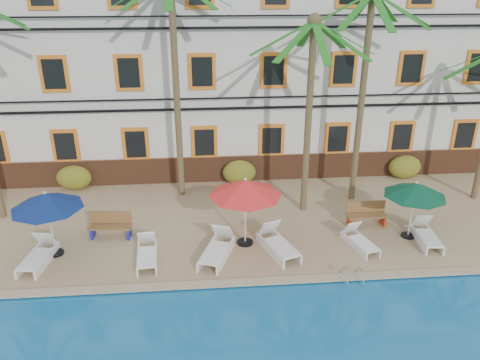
{
  "coord_description": "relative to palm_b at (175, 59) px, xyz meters",
  "views": [
    {
      "loc": [
        -1.59,
        -12.72,
        8.91
      ],
      "look_at": [
        -0.25,
        3.0,
        2.0
      ],
      "focal_mm": 35.0,
      "sensor_mm": 36.0,
      "label": 1
    }
  ],
  "objects": [
    {
      "name": "ground",
      "position": [
        2.54,
        -5.69,
        -5.97
      ],
      "size": [
        100.0,
        100.0,
        0.0
      ],
      "primitive_type": "plane",
      "color": "#384C23",
      "rests_on": "ground"
    },
    {
      "name": "pool_deck",
      "position": [
        2.54,
        -0.69,
        -5.84
      ],
      "size": [
        30.0,
        12.0,
        0.25
      ],
      "primitive_type": "cube",
      "color": "tan",
      "rests_on": "ground"
    },
    {
      "name": "pool_coping",
      "position": [
        2.54,
        -6.59,
        -5.69
      ],
      "size": [
        30.0,
        0.35,
        0.06
      ],
      "primitive_type": "cube",
      "color": "tan",
      "rests_on": "pool_deck"
    },
    {
      "name": "hotel_building",
      "position": [
        2.54,
        4.29,
        -0.59
      ],
      "size": [
        25.4,
        6.44,
        10.22
      ],
      "color": "silver",
      "rests_on": "pool_deck"
    },
    {
      "name": "palm_b",
      "position": [
        0.0,
        0.0,
        0.0
      ],
      "size": [
        4.45,
        4.45,
        9.0
      ],
      "color": "brown",
      "rests_on": "pool_deck"
    },
    {
      "name": "palm_c",
      "position": [
        4.92,
        -1.83,
        -0.86
      ],
      "size": [
        4.45,
        4.45,
        7.5
      ],
      "color": "brown",
      "rests_on": "pool_deck"
    },
    {
      "name": "palm_d",
      "position": [
        7.17,
        -1.02,
        -0.35
      ],
      "size": [
        4.45,
        4.45,
        8.38
      ],
      "color": "brown",
      "rests_on": "pool_deck"
    },
    {
      "name": "shrub_left",
      "position": [
        -4.7,
        0.91,
        -5.17
      ],
      "size": [
        1.5,
        0.9,
        1.1
      ],
      "primitive_type": "ellipsoid",
      "color": "#2C5117",
      "rests_on": "pool_deck"
    },
    {
      "name": "shrub_mid",
      "position": [
        2.56,
        0.91,
        -5.17
      ],
      "size": [
        1.5,
        0.9,
        1.1
      ],
      "primitive_type": "ellipsoid",
      "color": "#2C5117",
      "rests_on": "pool_deck"
    },
    {
      "name": "shrub_right",
      "position": [
        10.24,
        0.91,
        -5.17
      ],
      "size": [
        1.5,
        0.9,
        1.1
      ],
      "primitive_type": "ellipsoid",
      "color": "#2C5117",
      "rests_on": "pool_deck"
    },
    {
      "name": "umbrella_blue",
      "position": [
        -4.13,
        -4.41,
        -3.72
      ],
      "size": [
        2.34,
        2.34,
        2.34
      ],
      "color": "black",
      "rests_on": "pool_deck"
    },
    {
      "name": "umbrella_red",
      "position": [
        2.33,
        -4.27,
        -3.57
      ],
      "size": [
        2.51,
        2.51,
        2.51
      ],
      "color": "black",
      "rests_on": "pool_deck"
    },
    {
      "name": "umbrella_green",
      "position": [
        8.25,
        -4.3,
        -3.86
      ],
      "size": [
        2.18,
        2.18,
        2.18
      ],
      "color": "black",
      "rests_on": "pool_deck"
    },
    {
      "name": "lounger_a",
      "position": [
        -4.52,
        -4.91,
        -5.43
      ],
      "size": [
        0.91,
        1.94,
        0.88
      ],
      "color": "white",
      "rests_on": "pool_deck"
    },
    {
      "name": "lounger_b",
      "position": [
        -1.0,
        -5.07,
        -5.44
      ],
      "size": [
        0.78,
        1.83,
        0.84
      ],
      "color": "white",
      "rests_on": "pool_deck"
    },
    {
      "name": "lounger_c",
      "position": [
        1.32,
        -5.05,
        -5.41
      ],
      "size": [
        1.36,
        2.13,
        0.95
      ],
      "color": "white",
      "rests_on": "pool_deck"
    },
    {
      "name": "lounger_d",
      "position": [
        3.38,
        -4.89,
        -5.41
      ],
      "size": [
        1.33,
        2.11,
        0.94
      ],
      "color": "white",
      "rests_on": "pool_deck"
    },
    {
      "name": "lounger_e",
      "position": [
        6.26,
        -4.84,
        -5.47
      ],
      "size": [
        1.0,
        1.73,
        0.77
      ],
      "color": "white",
      "rests_on": "pool_deck"
    },
    {
      "name": "lounger_f",
      "position": [
        8.71,
        -4.7,
        -5.44
      ],
      "size": [
        0.78,
        1.82,
        0.84
      ],
      "color": "white",
      "rests_on": "pool_deck"
    },
    {
      "name": "bench_left",
      "position": [
        -2.43,
        -3.38,
        -5.25
      ],
      "size": [
        1.54,
        0.61,
        0.93
      ],
      "color": "olive",
      "rests_on": "pool_deck"
    },
    {
      "name": "bench_right",
      "position": [
        6.99,
        -3.3,
        -5.25
      ],
      "size": [
        1.5,
        0.48,
        0.93
      ],
      "color": "olive",
      "rests_on": "pool_deck"
    },
    {
      "name": "pool_ladder",
      "position": [
        5.44,
        -6.69,
        -5.72
      ],
      "size": [
        0.54,
        0.74,
        0.74
      ],
      "color": "silver",
      "rests_on": "ground"
    }
  ]
}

